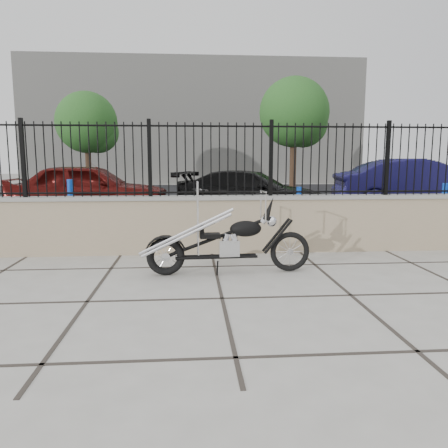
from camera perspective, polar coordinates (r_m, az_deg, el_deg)
name	(u,v)px	position (r m, az deg, el deg)	size (l,w,h in m)	color
ground_plane	(222,299)	(5.01, -0.26, -9.71)	(90.00, 90.00, 0.00)	#99968E
parking_lot	(199,199)	(17.33, -3.27, 3.25)	(30.00, 30.00, 0.00)	black
retaining_wall	(211,224)	(7.34, -1.68, -0.04)	(14.00, 0.36, 0.96)	gray
iron_fence	(211,160)	(7.26, -1.71, 8.42)	(14.00, 0.08, 1.20)	black
background_building	(195,124)	(31.35, -3.87, 12.88)	(22.00, 6.00, 8.00)	beige
chopper_motorcycle	(226,227)	(5.94, 0.22, -0.42)	(2.16, 0.38, 1.29)	black
car_red	(90,190)	(12.55, -17.14, 4.30)	(1.74, 4.33, 1.48)	#4D0D0B
car_black	(251,193)	(12.38, 3.54, 4.08)	(1.75, 4.31, 1.25)	black
car_blue	(418,185)	(14.26, 24.00, 4.62)	(1.68, 4.81, 1.59)	#110F37
bollard_a	(71,206)	(9.83, -19.30, 2.18)	(0.14, 0.14, 1.15)	blue
bollard_b	(299,209)	(9.71, 9.74, 1.94)	(0.12, 0.12, 0.97)	#0E19D6
bollard_c	(444,205)	(11.51, 26.77, 2.27)	(0.12, 0.12, 1.01)	blue
tree_left	(86,120)	(22.42, -17.53, 12.88)	(2.92, 2.92, 4.92)	#382619
tree_right	(294,109)	(21.94, 9.15, 14.61)	(3.35, 3.35, 5.66)	#382619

